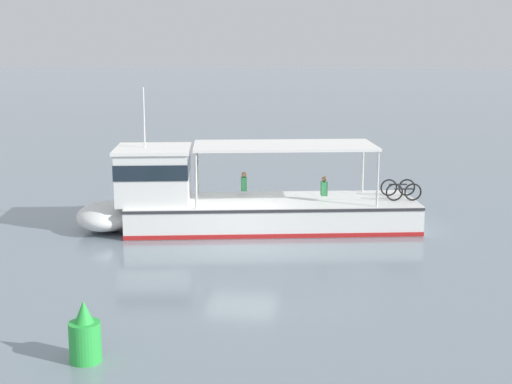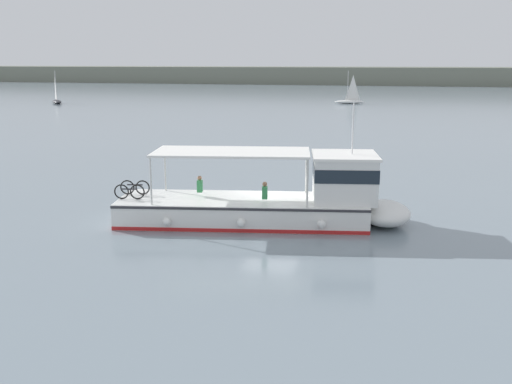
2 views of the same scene
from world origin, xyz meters
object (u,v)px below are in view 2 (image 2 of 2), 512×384
Objects in this scene: ferry_main at (279,201)px; sailboat_horizon_east at (349,100)px; channel_buoy at (337,165)px; sailboat_outer_anchorage at (57,100)px.

ferry_main is 2.42× the size of sailboat_horizon_east.
channel_buoy is (1.07, 12.13, -0.45)m from ferry_main.
channel_buoy is (5.37, -62.03, 0.03)m from sailboat_horizon_east.
sailboat_horizon_east and sailboat_outer_anchorage have the same top height.
sailboat_horizon_east is at bearing 94.95° from channel_buoy.
sailboat_horizon_east reaches higher than channel_buoy.
sailboat_outer_anchorage is 72.99m from channel_buoy.
sailboat_outer_anchorage is 3.86× the size of channel_buoy.
sailboat_outer_anchorage is at bearing -166.08° from sailboat_horizon_east.
sailboat_horizon_east is 62.27m from channel_buoy.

